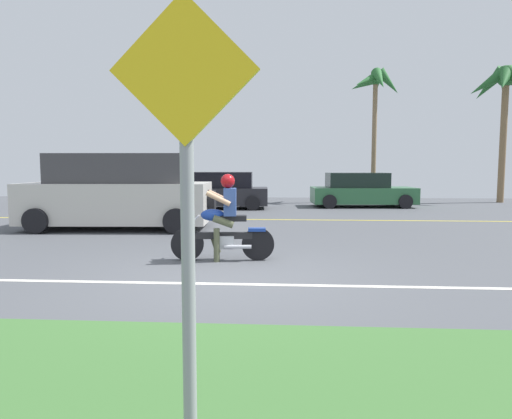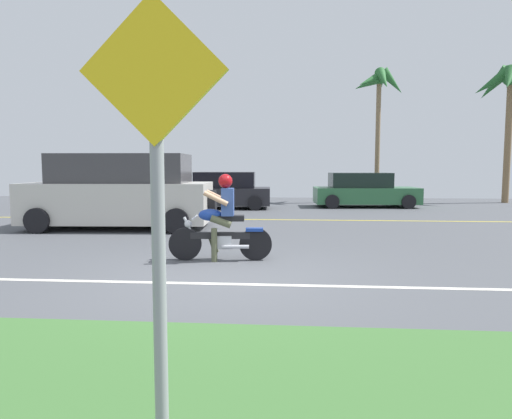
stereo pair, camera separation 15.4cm
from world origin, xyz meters
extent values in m
cube|color=#4C4F54|center=(0.00, 3.00, -0.02)|extent=(56.00, 30.00, 0.04)
cube|color=silver|center=(0.00, -0.39, 0.00)|extent=(50.40, 0.12, 0.01)
cube|color=yellow|center=(0.00, 7.58, 0.00)|extent=(50.40, 0.12, 0.01)
cylinder|color=black|center=(-0.88, 1.23, 0.29)|extent=(0.59, 0.13, 0.58)
cylinder|color=black|center=(0.38, 1.32, 0.29)|extent=(0.59, 0.13, 0.58)
cylinder|color=#B7BAC1|center=(-0.78, 1.23, 0.53)|extent=(0.26, 0.07, 0.51)
cube|color=black|center=(-0.25, 1.27, 0.45)|extent=(1.06, 0.18, 0.12)
cube|color=#B7BAC1|center=(-0.20, 1.28, 0.33)|extent=(0.32, 0.22, 0.23)
ellipsoid|color=navy|center=(-0.42, 1.26, 0.81)|extent=(0.43, 0.23, 0.21)
cube|color=black|center=(-0.06, 1.29, 0.76)|extent=(0.48, 0.25, 0.10)
cube|color=navy|center=(0.36, 1.32, 0.55)|extent=(0.32, 0.18, 0.06)
cylinder|color=#B7BAC1|center=(-0.70, 1.24, 0.77)|extent=(0.08, 0.60, 0.03)
sphere|color=#B7BAC1|center=(-0.82, 1.23, 0.65)|extent=(0.14, 0.14, 0.14)
cylinder|color=#B7BAC1|center=(0.03, 1.18, 0.26)|extent=(0.49, 0.10, 0.07)
cube|color=#334C8C|center=(-0.11, 1.29, 1.05)|extent=(0.24, 0.33, 0.48)
sphere|color=maroon|center=(-0.15, 1.28, 1.41)|extent=(0.25, 0.25, 0.25)
cylinder|color=#51563D|center=(-0.24, 1.37, 0.71)|extent=(0.40, 0.16, 0.24)
cylinder|color=#51563D|center=(-0.22, 1.18, 0.71)|extent=(0.40, 0.16, 0.24)
cylinder|color=#51563D|center=(-0.34, 1.13, 0.30)|extent=(0.11, 0.11, 0.59)
cylinder|color=#51563D|center=(-0.39, 1.38, 0.26)|extent=(0.20, 0.12, 0.33)
cylinder|color=tan|center=(-0.32, 1.46, 1.12)|extent=(0.44, 0.12, 0.27)
cylinder|color=tan|center=(-0.29, 1.08, 1.12)|extent=(0.44, 0.12, 0.27)
cube|color=beige|center=(-3.65, 5.29, 0.71)|extent=(4.97, 2.25, 1.06)
cube|color=#3B3A3D|center=(-3.55, 5.29, 1.62)|extent=(3.59, 1.89, 0.77)
cylinder|color=black|center=(-1.96, 6.37, 0.32)|extent=(0.65, 0.25, 0.64)
cylinder|color=black|center=(-5.45, 6.18, 0.32)|extent=(0.65, 0.25, 0.64)
cylinder|color=black|center=(-1.85, 4.39, 0.32)|extent=(0.65, 0.25, 0.64)
cylinder|color=black|center=(-5.35, 4.20, 0.32)|extent=(0.65, 0.25, 0.64)
cylinder|color=black|center=(-1.12, 5.43, 0.76)|extent=(0.23, 0.59, 0.58)
cube|color=#232328|center=(-8.25, 13.59, 0.53)|extent=(4.26, 1.80, 0.76)
cube|color=black|center=(-8.00, 13.59, 1.26)|extent=(2.48, 1.52, 0.70)
cylinder|color=black|center=(-6.75, 14.48, 0.28)|extent=(0.56, 0.19, 0.56)
cylinder|color=black|center=(-9.79, 14.41, 0.28)|extent=(0.56, 0.19, 0.56)
cylinder|color=black|center=(-6.72, 12.76, 0.28)|extent=(0.56, 0.19, 0.56)
cylinder|color=black|center=(-9.76, 12.70, 0.28)|extent=(0.56, 0.19, 0.56)
cube|color=#232328|center=(-1.90, 11.39, 0.49)|extent=(4.14, 1.90, 0.67)
cube|color=black|center=(-1.66, 11.41, 1.14)|extent=(2.43, 1.58, 0.62)
cylinder|color=black|center=(-0.48, 12.32, 0.28)|extent=(0.57, 0.21, 0.56)
cylinder|color=black|center=(-3.40, 12.17, 0.28)|extent=(0.57, 0.21, 0.56)
cylinder|color=black|center=(-0.40, 10.61, 0.28)|extent=(0.57, 0.21, 0.56)
cylinder|color=black|center=(-3.32, 10.47, 0.28)|extent=(0.57, 0.21, 0.56)
cube|color=#2D663D|center=(4.05, 12.52, 0.48)|extent=(4.28, 2.02, 0.65)
cube|color=black|center=(3.80, 12.50, 1.11)|extent=(2.51, 1.67, 0.60)
cylinder|color=black|center=(2.60, 11.54, 0.28)|extent=(0.57, 0.21, 0.56)
cylinder|color=black|center=(5.60, 11.72, 0.28)|extent=(0.57, 0.21, 0.56)
cylinder|color=black|center=(2.50, 13.32, 0.28)|extent=(0.57, 0.21, 0.56)
cylinder|color=black|center=(5.50, 13.50, 0.28)|extent=(0.57, 0.21, 0.56)
cylinder|color=brown|center=(10.84, 15.25, 2.84)|extent=(0.29, 0.29, 5.68)
sphere|color=#235B28|center=(10.84, 15.25, 5.68)|extent=(0.77, 0.77, 0.77)
cone|color=#235B28|center=(11.12, 15.97, 5.48)|extent=(1.15, 1.70, 1.71)
cone|color=#235B28|center=(10.37, 15.86, 5.48)|extent=(1.51, 1.71, 1.61)
cone|color=#235B28|center=(10.08, 15.37, 5.48)|extent=(1.85, 0.90, 1.46)
cone|color=#235B28|center=(10.46, 14.57, 5.48)|extent=(1.40, 1.86, 1.43)
cylinder|color=#846B4C|center=(4.95, 15.09, 2.84)|extent=(0.22, 0.22, 5.68)
sphere|color=#28662D|center=(4.95, 15.09, 5.68)|extent=(0.56, 0.56, 0.56)
cone|color=#28662D|center=(5.56, 15.14, 5.53)|extent=(1.30, 0.59, 1.34)
cone|color=#28662D|center=(5.10, 15.68, 5.53)|extent=(0.81, 1.50, 0.77)
cone|color=#28662D|center=(4.48, 15.47, 5.53)|extent=(1.42, 1.29, 0.82)
cone|color=#28662D|center=(4.46, 14.72, 5.53)|extent=(1.44, 1.25, 0.93)
cone|color=#28662D|center=(5.03, 14.48, 5.53)|extent=(0.66, 1.41, 1.23)
cylinder|color=gray|center=(0.46, -4.83, 0.91)|extent=(0.06, 0.06, 1.83)
cube|color=yellow|center=(0.46, -4.85, 2.07)|extent=(0.62, 0.03, 0.62)
camera|label=1|loc=(0.88, -6.75, 1.67)|focal=32.17mm
camera|label=2|loc=(1.03, -6.74, 1.67)|focal=32.17mm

